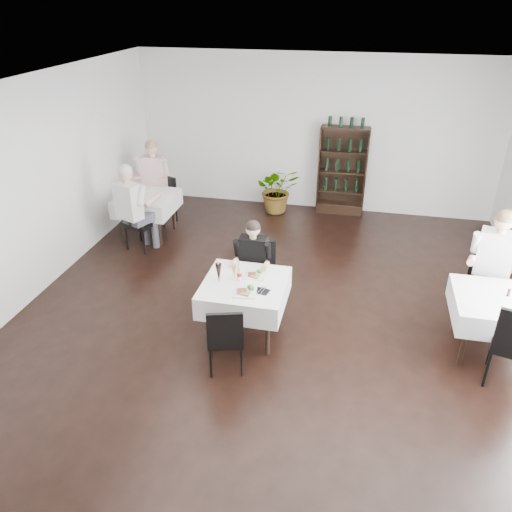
{
  "coord_description": "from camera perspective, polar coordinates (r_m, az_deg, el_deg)",
  "views": [
    {
      "loc": [
        0.99,
        -5.14,
        3.98
      ],
      "look_at": [
        -0.2,
        0.2,
        1.05
      ],
      "focal_mm": 35.0,
      "sensor_mm": 36.0,
      "label": 1
    }
  ],
  "objects": [
    {
      "name": "diner_main",
      "position": [
        6.68,
        -0.45,
        -0.5
      ],
      "size": [
        0.5,
        0.5,
        1.33
      ],
      "color": "#3C3C43",
      "rests_on": "ground"
    },
    {
      "name": "main_table",
      "position": [
        6.28,
        -1.28,
        -4.18
      ],
      "size": [
        1.03,
        1.03,
        0.77
      ],
      "color": "black",
      "rests_on": "ground"
    },
    {
      "name": "left_table",
      "position": [
        9.13,
        -12.34,
        5.92
      ],
      "size": [
        0.98,
        0.98,
        0.77
      ],
      "color": "black",
      "rests_on": "ground"
    },
    {
      "name": "pilsner_lager",
      "position": [
        6.22,
        -2.53,
        -1.78
      ],
      "size": [
        0.06,
        0.06,
        0.26
      ],
      "color": "gold",
      "rests_on": "main_table"
    },
    {
      "name": "right_chair_far",
      "position": [
        7.31,
        24.63,
        -2.82
      ],
      "size": [
        0.44,
        0.45,
        0.92
      ],
      "color": "black",
      "rests_on": "ground"
    },
    {
      "name": "plate_near",
      "position": [
        5.98,
        -1.22,
        -4.07
      ],
      "size": [
        0.31,
        0.31,
        0.09
      ],
      "color": "white",
      "rests_on": "main_table"
    },
    {
      "name": "main_chair_far",
      "position": [
        6.84,
        0.39,
        -1.83
      ],
      "size": [
        0.53,
        0.53,
        0.98
      ],
      "color": "black",
      "rests_on": "ground"
    },
    {
      "name": "pilsner_dark",
      "position": [
        6.13,
        -4.29,
        -1.96
      ],
      "size": [
        0.08,
        0.08,
        0.33
      ],
      "color": "black",
      "rests_on": "main_table"
    },
    {
      "name": "left_chair_far",
      "position": [
        9.7,
        -10.38,
        6.71
      ],
      "size": [
        0.53,
        0.53,
        0.88
      ],
      "color": "black",
      "rests_on": "ground"
    },
    {
      "name": "coke_bottle",
      "position": [
        6.19,
        -1.91,
        -1.98
      ],
      "size": [
        0.06,
        0.06,
        0.25
      ],
      "color": "silver",
      "rests_on": "main_table"
    },
    {
      "name": "pepper_mill",
      "position": [
        6.62,
        26.91,
        -3.75
      ],
      "size": [
        0.05,
        0.05,
        0.09
      ],
      "primitive_type": "cylinder",
      "rotation": [
        0.0,
        0.0,
        0.34
      ],
      "color": "black",
      "rests_on": "right_table"
    },
    {
      "name": "napkin_cutlery",
      "position": [
        6.01,
        0.63,
        -4.01
      ],
      "size": [
        0.21,
        0.2,
        0.02
      ],
      "color": "black",
      "rests_on": "main_table"
    },
    {
      "name": "main_chair_near",
      "position": [
        5.74,
        -3.52,
        -9.1
      ],
      "size": [
        0.5,
        0.51,
        0.89
      ],
      "color": "black",
      "rests_on": "ground"
    },
    {
      "name": "left_chair_near",
      "position": [
        8.65,
        -13.42,
        3.9
      ],
      "size": [
        0.52,
        0.52,
        0.94
      ],
      "color": "black",
      "rests_on": "ground"
    },
    {
      "name": "plate_far",
      "position": [
        6.32,
        -0.11,
        -2.15
      ],
      "size": [
        0.27,
        0.27,
        0.08
      ],
      "color": "white",
      "rests_on": "main_table"
    },
    {
      "name": "room_shell",
      "position": [
        5.79,
        1.51,
        2.84
      ],
      "size": [
        9.0,
        9.0,
        9.0
      ],
      "color": "black",
      "rests_on": "ground"
    },
    {
      "name": "potted_tree",
      "position": [
        10.01,
        2.48,
        7.62
      ],
      "size": [
        1.02,
        0.95,
        0.93
      ],
      "primitive_type": "imported",
      "rotation": [
        0.0,
        0.0,
        0.32
      ],
      "color": "#286221",
      "rests_on": "ground"
    },
    {
      "name": "diner_right_far",
      "position": [
        7.04,
        25.55,
        -0.47
      ],
      "size": [
        0.67,
        0.71,
        1.6
      ],
      "color": "#3C3C43",
      "rests_on": "ground"
    },
    {
      "name": "diner_left_far",
      "position": [
        9.52,
        -11.73,
        8.86
      ],
      "size": [
        0.62,
        0.63,
        1.59
      ],
      "color": "#3C3C43",
      "rests_on": "ground"
    },
    {
      "name": "diner_left_near",
      "position": [
        8.42,
        -13.87,
        5.98
      ],
      "size": [
        0.7,
        0.74,
        1.57
      ],
      "color": "#3C3C43",
      "rests_on": "ground"
    },
    {
      "name": "right_table",
      "position": [
        6.62,
        25.65,
        -5.44
      ],
      "size": [
        0.98,
        0.98,
        0.77
      ],
      "color": "black",
      "rests_on": "ground"
    },
    {
      "name": "wine_shelf",
      "position": [
        9.97,
        9.81,
        9.46
      ],
      "size": [
        0.9,
        0.28,
        1.75
      ],
      "color": "black",
      "rests_on": "ground"
    }
  ]
}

